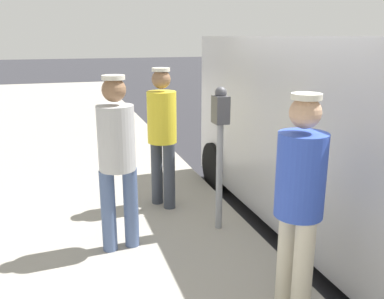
{
  "coord_description": "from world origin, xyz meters",
  "views": [
    {
      "loc": [
        2.85,
        3.39,
        2.15
      ],
      "look_at": [
        1.65,
        -0.44,
        1.05
      ],
      "focal_mm": 38.73,
      "sensor_mm": 36.0,
      "label": 1
    }
  ],
  "objects": [
    {
      "name": "ground_plane",
      "position": [
        0.0,
        0.0,
        0.0
      ],
      "size": [
        80.0,
        80.0,
        0.0
      ],
      "primitive_type": "plane",
      "color": "#2D2D33"
    },
    {
      "name": "parking_meter_near",
      "position": [
        1.35,
        -0.44,
        1.18
      ],
      "size": [
        0.14,
        0.18,
        1.52
      ],
      "color": "gray",
      "rests_on": "sidewalk_slab"
    },
    {
      "name": "pedestrian_in_gray",
      "position": [
        2.41,
        -0.32,
        1.11
      ],
      "size": [
        0.36,
        0.34,
        1.67
      ],
      "color": "#4C608C",
      "rests_on": "sidewalk_slab"
    },
    {
      "name": "pedestrian_in_yellow",
      "position": [
        1.77,
        -1.22,
        1.1
      ],
      "size": [
        0.34,
        0.34,
        1.66
      ],
      "color": "#383D47",
      "rests_on": "sidewalk_slab"
    },
    {
      "name": "pedestrian_in_blue",
      "position": [
        1.34,
        1.06,
        1.09
      ],
      "size": [
        0.34,
        0.36,
        1.64
      ],
      "color": "beige",
      "rests_on": "sidewalk_slab"
    },
    {
      "name": "parked_van",
      "position": [
        -0.15,
        0.11,
        1.15
      ],
      "size": [
        2.13,
        5.2,
        2.15
      ],
      "color": "#BCBCC1",
      "rests_on": "ground"
    }
  ]
}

